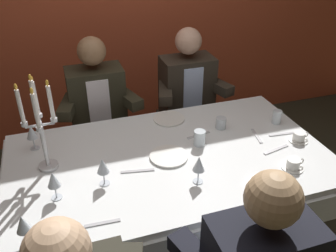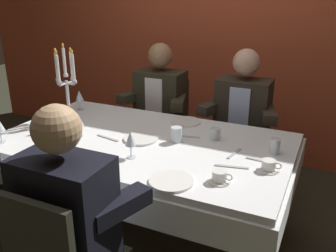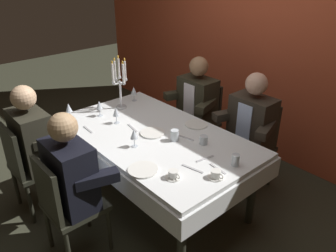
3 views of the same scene
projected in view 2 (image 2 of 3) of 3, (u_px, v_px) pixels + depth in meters
name	position (u px, v px, depth m)	size (l,w,h in m)	color
ground_plane	(146.00, 233.00, 2.69)	(12.00, 12.00, 0.00)	#333426
back_wall	(223.00, 23.00, 3.62)	(6.00, 0.12, 2.70)	#BE4A2C
dining_table	(144.00, 156.00, 2.47)	(1.94, 1.14, 0.74)	white
candelabra	(67.00, 85.00, 2.71)	(0.19, 0.19, 0.57)	silver
dinner_plate_0	(171.00, 181.00, 1.89)	(0.23, 0.23, 0.01)	white
dinner_plate_1	(141.00, 139.00, 2.42)	(0.23, 0.23, 0.01)	white
dinner_plate_2	(186.00, 122.00, 2.73)	(0.22, 0.22, 0.01)	white
wine_glass_0	(78.00, 120.00, 2.44)	(0.07, 0.07, 0.16)	silver
wine_glass_2	(45.00, 116.00, 2.51)	(0.07, 0.07, 0.16)	silver
wine_glass_3	(131.00, 139.00, 2.13)	(0.07, 0.07, 0.16)	silver
wine_glass_4	(79.00, 96.00, 2.98)	(0.07, 0.07, 0.16)	silver
water_tumbler_0	(215.00, 134.00, 2.42)	(0.07, 0.07, 0.08)	silver
water_tumbler_1	(275.00, 146.00, 2.21)	(0.06, 0.06, 0.09)	silver
water_tumbler_2	(176.00, 135.00, 2.38)	(0.07, 0.07, 0.10)	silver
coffee_cup_0	(269.00, 166.00, 2.01)	(0.13, 0.12, 0.06)	white
coffee_cup_1	(220.00, 177.00, 1.89)	(0.13, 0.12, 0.06)	white
fork_0	(43.00, 150.00, 2.26)	(0.17, 0.02, 0.01)	#B7B7BC
knife_1	(108.00, 138.00, 2.45)	(0.19, 0.02, 0.01)	#B7B7BC
knife_2	(231.00, 167.00, 2.05)	(0.19, 0.02, 0.01)	#B7B7BC
fork_3	(187.00, 137.00, 2.47)	(0.17, 0.02, 0.01)	#B7B7BC
spoon_4	(260.00, 161.00, 2.12)	(0.17, 0.02, 0.01)	#B7B7BC
fork_5	(234.00, 153.00, 2.22)	(0.17, 0.02, 0.01)	#B7B7BC
seated_diner_1	(161.00, 100.00, 3.30)	(0.63, 0.48, 1.24)	#28291F
seated_diner_2	(65.00, 213.00, 1.65)	(0.63, 0.48, 1.24)	#28291F
seated_diner_3	(243.00, 111.00, 3.01)	(0.63, 0.48, 1.24)	#28291F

